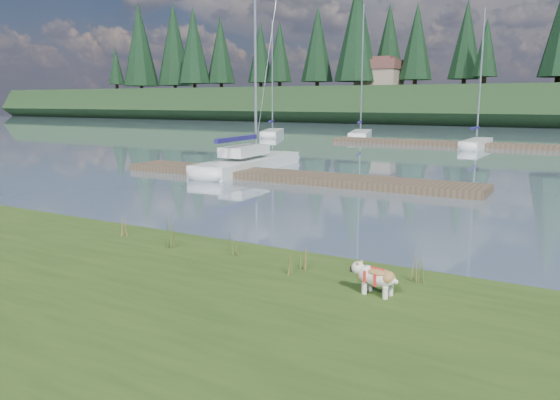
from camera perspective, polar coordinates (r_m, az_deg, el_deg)
The scene contains 22 objects.
ground at distance 41.45m, azimuth 20.15°, elevation 5.23°, with size 200.00×200.00×0.00m, color slate.
bank at distance 8.98m, azimuth -24.80°, elevation -10.85°, with size 60.00×9.00×0.35m, color #304A18.
ridge at distance 84.02m, azimuth 25.42°, elevation 8.88°, with size 200.00×20.00×5.00m, color black.
bulldog at distance 8.52m, azimuth 10.04°, elevation -7.84°, with size 0.78×0.38×0.46m.
sailboat_main at distance 26.61m, azimuth -2.58°, elevation 4.22°, with size 2.36×8.88×12.63m.
dock_near at distance 22.79m, azimuth 0.75°, elevation 2.50°, with size 16.00×2.00×0.30m, color #4C3D2C.
dock_far at distance 41.15m, azimuth 22.92°, elevation 5.22°, with size 26.00×2.20×0.30m, color #4C3D2C.
sailboat_bg_0 at distance 51.20m, azimuth -0.70°, elevation 7.09°, with size 4.03×7.05×10.35m.
sailboat_bg_1 at distance 49.80m, azimuth 8.47°, elevation 6.89°, with size 3.62×7.77×11.46m.
sailboat_bg_2 at distance 41.22m, azimuth 19.97°, elevation 5.68°, with size 1.33×6.23×9.53m.
weed_0 at distance 11.16m, azimuth -11.58°, elevation -3.50°, with size 0.17×0.14×0.70m.
weed_1 at distance 10.48m, azimuth -4.76°, elevation -4.76°, with size 0.17×0.14×0.47m.
weed_2 at distance 9.59m, azimuth 2.64°, elevation -5.93°, with size 0.17×0.14×0.57m.
weed_3 at distance 12.39m, azimuth -16.11°, elevation -2.79°, with size 0.17×0.14×0.46m.
weed_4 at distance 9.36m, azimuth 1.25°, elevation -6.87°, with size 0.17×0.14×0.37m.
weed_5 at distance 9.21m, azimuth 14.22°, elevation -6.98°, with size 0.17×0.14×0.56m.
mud_lip at distance 11.93m, azimuth -7.30°, elevation -5.31°, with size 60.00×0.50×0.14m, color #33281C.
conifer_0 at distance 99.85m, azimuth -9.01°, elevation 15.66°, with size 5.72×5.72×14.15m.
conifer_1 at distance 94.60m, azimuth -0.04°, elevation 15.26°, with size 4.40×4.40×11.30m.
conifer_2 at distance 85.59m, azimuth 8.06°, elevation 17.20°, with size 6.60×6.60×16.05m.
conifer_3 at distance 84.87m, azimuth 18.88°, elevation 15.59°, with size 4.84×4.84×12.25m.
house_0 at distance 85.86m, azimuth 10.36°, elevation 12.93°, with size 6.30×5.30×4.65m.
Camera 1 is at (6.98, -10.72, 3.28)m, focal length 35.00 mm.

